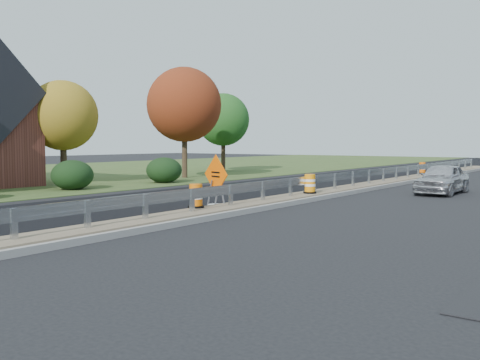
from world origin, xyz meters
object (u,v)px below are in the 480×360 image
Objects in this scene: barrel_median_far at (422,168)px; car_silver at (442,179)px; barrel_median_mid at (310,184)px; caution_sign at (216,195)px; barrel_median_near at (196,196)px.

car_silver is at bearing -68.47° from barrel_median_far.
barrel_median_mid is 6.79m from car_silver.
barrel_median_far is (-0.67, 17.14, -0.02)m from barrel_median_mid.
caution_sign is 11.71m from car_silver.
car_silver reaches higher than barrel_median_far.
caution_sign is at bearing -114.24° from car_silver.
barrel_median_mid reaches higher than barrel_median_far.
caution_sign is 0.47× the size of car_silver.
caution_sign reaches higher than barrel_median_near.
barrel_median_near is 6.64m from barrel_median_mid.
barrel_median_near is at bearing -89.90° from barrel_median_far.
caution_sign is 2.41× the size of barrel_median_mid.
barrel_median_mid is 1.05× the size of barrel_median_far.
barrel_median_far is at bearing 92.25° from barrel_median_mid.
barrel_median_near is 0.19× the size of car_silver.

